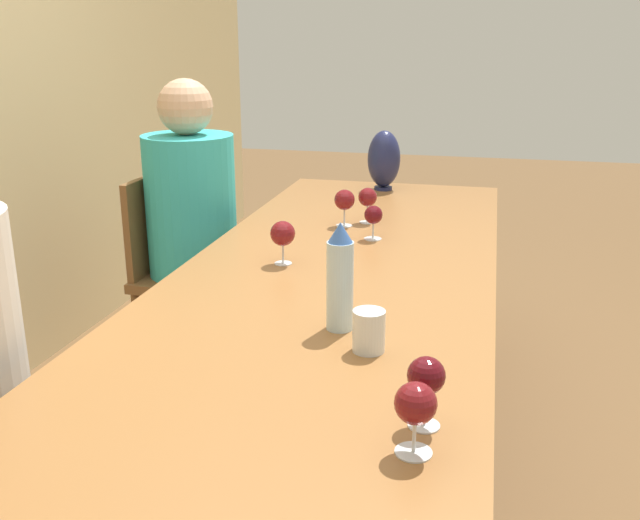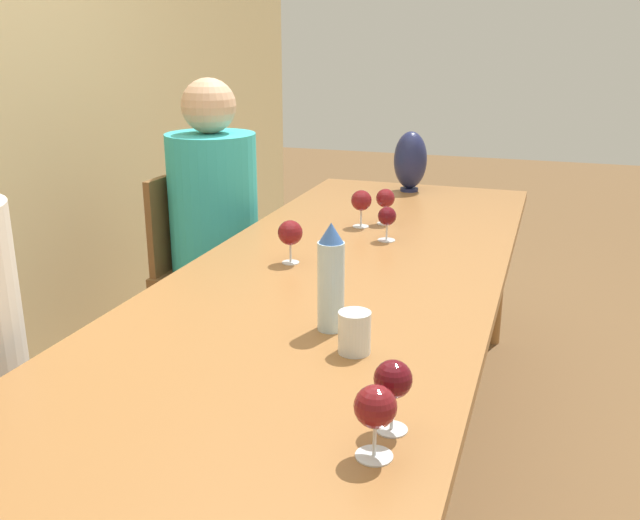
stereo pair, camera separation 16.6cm
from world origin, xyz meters
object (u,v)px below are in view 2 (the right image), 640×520
wine_glass_0 (290,233)px  wine_glass_1 (375,408)px  wine_glass_5 (385,199)px  water_tumbler (354,332)px  wine_glass_2 (387,217)px  water_bottle (331,279)px  chair_far (203,264)px  wine_glass_3 (361,201)px  vase (410,160)px  person_far (217,222)px  wine_glass_4 (393,381)px

wine_glass_0 → wine_glass_1: bearing=-151.8°
wine_glass_5 → wine_glass_1: bearing=-167.2°
water_tumbler → wine_glass_5: wine_glass_5 is taller
water_tumbler → wine_glass_2: (0.95, 0.15, 0.04)m
water_bottle → chair_far: 1.49m
wine_glass_3 → vase: bearing=-3.7°
person_far → wine_glass_4: bearing=-143.6°
water_tumbler → wine_glass_3: wine_glass_3 is taller
wine_glass_1 → wine_glass_2: bearing=12.5°
water_tumbler → wine_glass_1: 0.43m
water_tumbler → water_bottle: bearing=39.6°
water_bottle → wine_glass_3: bearing=11.0°
water_bottle → wine_glass_1: (-0.52, -0.25, -0.04)m
wine_glass_0 → chair_far: (0.61, 0.65, -0.36)m
person_far → wine_glass_2: bearing=-107.5°
chair_far → water_tumbler: bearing=-139.3°
person_far → wine_glass_0: bearing=-137.0°
wine_glass_1 → wine_glass_2: 1.38m
water_tumbler → wine_glass_2: 0.96m
chair_far → wine_glass_5: bearing=-91.7°
wine_glass_3 → person_far: size_ratio=0.11×
water_bottle → person_far: 1.40m
vase → person_far: bearing=130.5°
vase → person_far: person_far is taller
water_tumbler → wine_glass_0: size_ratio=0.71×
water_bottle → chair_far: size_ratio=0.31×
chair_far → wine_glass_1: bearing=-143.6°
wine_glass_2 → wine_glass_5: wine_glass_5 is taller
wine_glass_2 → wine_glass_3: size_ratio=0.87×
chair_far → water_bottle: bearing=-139.2°
vase → wine_glass_5: (-0.63, -0.03, -0.05)m
wine_glass_0 → wine_glass_5: (0.58, -0.17, -0.00)m
water_tumbler → person_far: 1.53m
wine_glass_3 → chair_far: (0.10, 0.75, -0.36)m
wine_glass_1 → wine_glass_5: wine_glass_5 is taller
wine_glass_1 → wine_glass_3: (1.51, 0.44, 0.01)m
vase → chair_far: bearing=127.5°
person_far → chair_far: bearing=90.0°
wine_glass_1 → wine_glass_2: (1.35, 0.30, -0.01)m
vase → wine_glass_1: vase is taller
wine_glass_2 → water_tumbler: bearing=-171.2°
water_tumbler → wine_glass_5: bearing=10.0°
wine_glass_0 → wine_glass_3: size_ratio=0.99×
water_bottle → wine_glass_4: (-0.42, -0.25, -0.03)m
wine_glass_4 → person_far: (1.51, 1.11, -0.16)m
wine_glass_2 → wine_glass_4: size_ratio=0.87×
wine_glass_1 → wine_glass_4: size_ratio=0.96×
wine_glass_2 → person_far: size_ratio=0.10×
wine_glass_1 → water_tumbler: bearing=20.5°
wine_glass_5 → water_bottle: bearing=-173.9°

